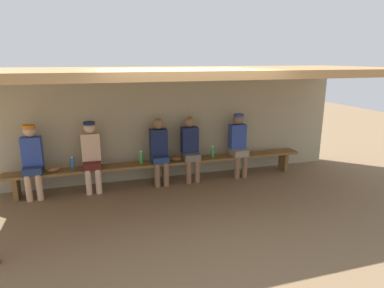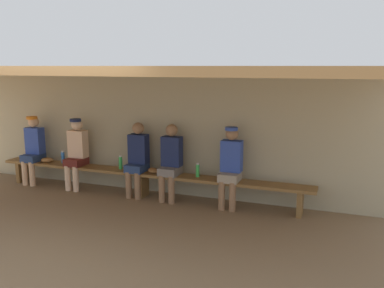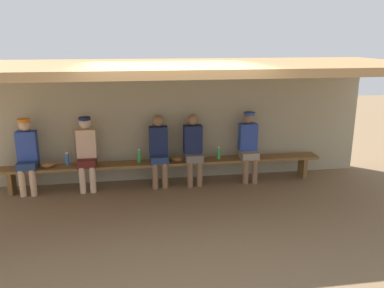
# 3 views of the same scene
# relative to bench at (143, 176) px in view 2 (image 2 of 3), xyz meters

# --- Properties ---
(ground_plane) EXTENTS (24.00, 24.00, 0.00)m
(ground_plane) POSITION_rel_bench_xyz_m (0.00, -1.55, -0.39)
(ground_plane) COLOR brown
(back_wall) EXTENTS (8.00, 0.20, 2.20)m
(back_wall) POSITION_rel_bench_xyz_m (0.00, 0.45, 0.71)
(back_wall) COLOR tan
(back_wall) RESTS_ON ground
(dugout_roof) EXTENTS (8.00, 2.80, 0.12)m
(dugout_roof) POSITION_rel_bench_xyz_m (0.00, -0.85, 1.87)
(dugout_roof) COLOR #9E7547
(dugout_roof) RESTS_ON back_wall
(bench) EXTENTS (6.00, 0.36, 0.46)m
(bench) POSITION_rel_bench_xyz_m (0.00, 0.00, 0.00)
(bench) COLOR brown
(bench) RESTS_ON ground
(player_in_white) EXTENTS (0.34, 0.42, 1.34)m
(player_in_white) POSITION_rel_bench_xyz_m (-0.11, 0.00, 0.34)
(player_in_white) COLOR navy
(player_in_white) RESTS_ON ground
(player_shirtless_tan) EXTENTS (0.34, 0.42, 1.34)m
(player_shirtless_tan) POSITION_rel_bench_xyz_m (0.54, 0.00, 0.34)
(player_shirtless_tan) COLOR slate
(player_shirtless_tan) RESTS_ON ground
(player_in_red) EXTENTS (0.34, 0.42, 1.34)m
(player_in_red) POSITION_rel_bench_xyz_m (-2.43, 0.00, 0.36)
(player_in_red) COLOR navy
(player_in_red) RESTS_ON ground
(player_leftmost) EXTENTS (0.34, 0.42, 1.34)m
(player_leftmost) POSITION_rel_bench_xyz_m (1.61, 0.00, 0.36)
(player_leftmost) COLOR gray
(player_leftmost) RESTS_ON ground
(player_middle) EXTENTS (0.34, 0.42, 1.34)m
(player_middle) POSITION_rel_bench_xyz_m (-1.41, 0.00, 0.36)
(player_middle) COLOR #591E19
(player_middle) RESTS_ON ground
(water_bottle_orange) EXTENTS (0.06, 0.06, 0.24)m
(water_bottle_orange) POSITION_rel_bench_xyz_m (1.03, 0.02, 0.19)
(water_bottle_orange) COLOR green
(water_bottle_orange) RESTS_ON bench
(water_bottle_clear) EXTENTS (0.06, 0.06, 0.24)m
(water_bottle_clear) POSITION_rel_bench_xyz_m (-1.76, 0.05, 0.19)
(water_bottle_clear) COLOR blue
(water_bottle_clear) RESTS_ON bench
(water_bottle_blue) EXTENTS (0.07, 0.07, 0.25)m
(water_bottle_blue) POSITION_rel_bench_xyz_m (-0.48, 0.03, 0.19)
(water_bottle_blue) COLOR green
(water_bottle_blue) RESTS_ON bench
(baseball_glove_tan) EXTENTS (0.29, 0.27, 0.09)m
(baseball_glove_tan) POSITION_rel_bench_xyz_m (0.21, -0.02, 0.12)
(baseball_glove_tan) COLOR brown
(baseball_glove_tan) RESTS_ON bench
(baseball_glove_dark_brown) EXTENTS (0.28, 0.24, 0.09)m
(baseball_glove_dark_brown) POSITION_rel_bench_xyz_m (-2.10, -0.01, 0.12)
(baseball_glove_dark_brown) COLOR olive
(baseball_glove_dark_brown) RESTS_ON bench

